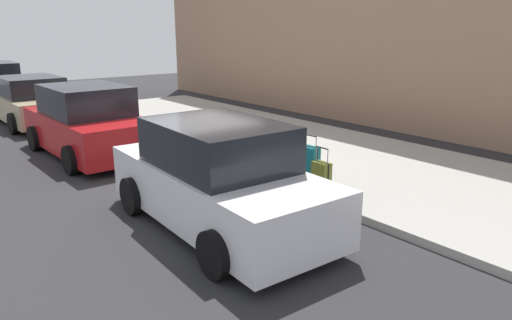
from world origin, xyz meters
TOP-DOWN VIEW (x-y plane):
  - ground_plane at (0.00, 0.00)m, footprint 40.00×40.00m
  - sidewalk_curb at (0.00, -2.50)m, footprint 18.00×5.00m
  - suitcase_olive_0 at (-3.73, -0.47)m, footprint 0.36×0.22m
  - suitcase_teal_1 at (-3.27, -0.60)m, footprint 0.41×0.26m
  - suitcase_maroon_2 at (-2.77, -0.47)m, footprint 0.44×0.28m
  - suitcase_red_3 at (-2.24, -0.48)m, footprint 0.46×0.25m
  - suitcase_navy_4 at (-1.72, -0.48)m, footprint 0.42×0.25m
  - suitcase_silver_5 at (-1.22, -0.60)m, footprint 0.44×0.24m
  - fire_hydrant at (-0.46, -0.53)m, footprint 0.39×0.21m
  - bollard_post at (0.08, -0.38)m, footprint 0.11×0.11m
  - parked_car_white_0 at (-3.74, 1.87)m, footprint 4.37×2.13m
  - parked_car_red_1 at (1.92, 1.87)m, footprint 4.33×2.12m
  - parked_car_beige_2 at (7.04, 1.87)m, footprint 4.30×2.12m

SIDE VIEW (x-z plane):
  - ground_plane at x=0.00m, z-range 0.00..0.00m
  - sidewalk_curb at x=0.00m, z-range 0.00..0.14m
  - suitcase_olive_0 at x=-3.73m, z-range 0.00..0.80m
  - suitcase_navy_4 at x=-1.72m, z-range 0.01..0.87m
  - suitcase_silver_5 at x=-1.22m, z-range 0.04..0.89m
  - suitcase_red_3 at x=-2.24m, z-range 0.11..0.87m
  - suitcase_teal_1 at x=-3.27m, z-range 0.02..0.96m
  - suitcase_maroon_2 at x=-2.77m, z-range 0.11..0.90m
  - bollard_post at x=0.08m, z-range 0.14..0.91m
  - fire_hydrant at x=-0.46m, z-range 0.16..0.90m
  - parked_car_beige_2 at x=7.04m, z-range -0.05..1.50m
  - parked_car_white_0 at x=-3.74m, z-range -0.06..1.64m
  - parked_car_red_1 at x=1.92m, z-range -0.06..1.66m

